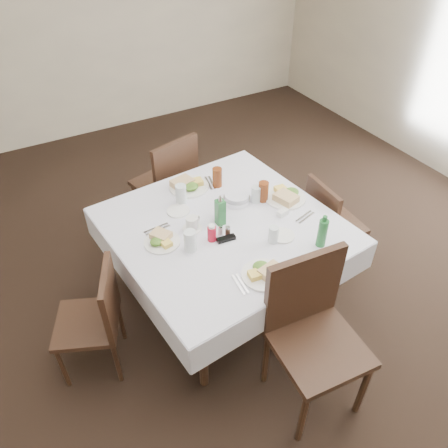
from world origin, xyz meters
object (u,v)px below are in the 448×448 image
chair_south (311,325)px  oil_cruet_green (220,211)px  bread_basket (237,198)px  oil_cruet_dark (219,209)px  coffee_mug (192,224)px  water_e (256,194)px  water_w (190,241)px  green_bottle (322,233)px  chair_east (328,221)px  chair_west (98,315)px  dining_table (224,232)px  ketchup_bottle (212,233)px  water_n (181,194)px  chair_north (169,180)px  water_s (273,235)px

chair_south → oil_cruet_green: bearing=96.5°
bread_basket → oil_cruet_dark: oil_cruet_dark is taller
oil_cruet_dark → coffee_mug: 0.21m
water_e → water_w: (-0.64, -0.23, 0.01)m
bread_basket → water_e: bearing=-28.4°
green_bottle → chair_east: bearing=41.2°
chair_east → bread_basket: bearing=160.7°
chair_west → coffee_mug: 0.83m
dining_table → chair_east: chair_east is taller
chair_east → water_w: water_w is taller
water_e → oil_cruet_dark: (-0.33, -0.05, 0.02)m
water_w → ketchup_bottle: water_w is taller
bread_basket → oil_cruet_green: 0.29m
water_n → oil_cruet_dark: (0.14, -0.31, 0.01)m
chair_north → oil_cruet_green: size_ratio=3.95×
ketchup_bottle → water_w: bearing=-175.0°
chair_east → green_bottle: (-0.48, -0.42, 0.39)m
water_w → ketchup_bottle: 0.16m
dining_table → green_bottle: size_ratio=6.76×
chair_south → bread_basket: 1.08m
chair_north → chair_east: chair_north is taller
dining_table → water_w: size_ratio=10.80×
chair_south → water_n: size_ratio=7.13×
chair_north → bread_basket: 0.87m
dining_table → coffee_mug: (-0.21, 0.06, 0.12)m
chair_north → chair_south: chair_south is taller
chair_west → water_w: bearing=-2.6°
chair_south → water_w: bearing=117.5°
chair_south → water_s: chair_south is taller
chair_east → ketchup_bottle: ketchup_bottle is taller
water_e → chair_east: bearing=-17.3°
water_w → ketchup_bottle: size_ratio=1.18×
green_bottle → bread_basket: bearing=108.7°
oil_cruet_green → water_e: bearing=15.2°
dining_table → oil_cruet_dark: 0.17m
water_n → water_s: water_n is taller
dining_table → water_n: size_ratio=10.82×
oil_cruet_dark → oil_cruet_green: 0.05m
bread_basket → oil_cruet_green: bearing=-144.8°
chair_east → water_s: size_ratio=7.05×
water_s → green_bottle: 0.31m
oil_cruet_dark → chair_north: bearing=88.9°
chair_north → green_bottle: bearing=-74.2°
dining_table → oil_cruet_green: oil_cruet_green is taller
chair_north → water_n: 0.70m
dining_table → water_n: bearing=111.3°
water_w → bread_basket: bearing=29.7°
coffee_mug → bread_basket: bearing=15.9°
chair_south → chair_north: bearing=92.1°
dining_table → chair_east: size_ratio=1.90×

